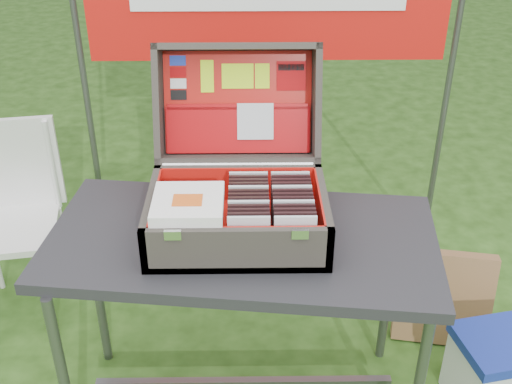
{
  "coord_description": "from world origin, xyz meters",
  "views": [
    {
      "loc": [
        -0.09,
        -1.73,
        1.99
      ],
      "look_at": [
        -0.07,
        0.1,
        0.91
      ],
      "focal_mm": 45.0,
      "sensor_mm": 36.0,
      "label": 1
    }
  ],
  "objects_px": {
    "table": "(243,327)",
    "suitcase": "(237,157)",
    "cooler": "(502,370)",
    "chair": "(9,232)",
    "cardboard_box": "(443,298)"
  },
  "relations": [
    {
      "from": "table",
      "to": "cardboard_box",
      "type": "bearing_deg",
      "value": 30.52
    },
    {
      "from": "table",
      "to": "chair",
      "type": "height_order",
      "value": "chair"
    },
    {
      "from": "chair",
      "to": "cardboard_box",
      "type": "distance_m",
      "value": 1.89
    },
    {
      "from": "cooler",
      "to": "chair",
      "type": "xyz_separation_m",
      "value": [
        -2.0,
        0.56,
        0.28
      ]
    },
    {
      "from": "cooler",
      "to": "suitcase",
      "type": "bearing_deg",
      "value": 165.08
    },
    {
      "from": "chair",
      "to": "cooler",
      "type": "bearing_deg",
      "value": -24.74
    },
    {
      "from": "cardboard_box",
      "to": "cooler",
      "type": "bearing_deg",
      "value": -59.24
    },
    {
      "from": "chair",
      "to": "cardboard_box",
      "type": "xyz_separation_m",
      "value": [
        1.86,
        -0.19,
        -0.23
      ]
    },
    {
      "from": "suitcase",
      "to": "cardboard_box",
      "type": "bearing_deg",
      "value": 19.74
    },
    {
      "from": "table",
      "to": "cooler",
      "type": "distance_m",
      "value": 1.02
    },
    {
      "from": "table",
      "to": "chair",
      "type": "bearing_deg",
      "value": 157.56
    },
    {
      "from": "chair",
      "to": "cardboard_box",
      "type": "height_order",
      "value": "chair"
    },
    {
      "from": "cardboard_box",
      "to": "suitcase",
      "type": "bearing_deg",
      "value": -149.76
    },
    {
      "from": "table",
      "to": "suitcase",
      "type": "distance_m",
      "value": 0.66
    },
    {
      "from": "suitcase",
      "to": "cooler",
      "type": "distance_m",
      "value": 1.34
    }
  ]
}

